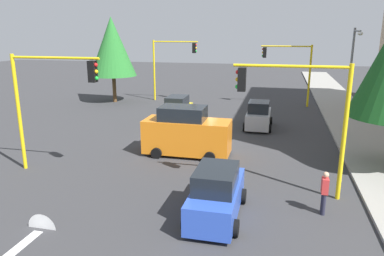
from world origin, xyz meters
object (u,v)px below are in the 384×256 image
Objects in this scene: traffic_signal_near_left at (299,104)px; delivery_van_orange at (186,133)px; street_lamp_curbside at (351,72)px; car_blue at (217,194)px; traffic_signal_near_right at (49,91)px; car_silver at (258,116)px; traffic_signal_far_left at (290,63)px; pedestrian_crossing at (324,192)px; tree_opposite_side at (112,47)px; traffic_signal_far_right at (171,58)px; car_yellow at (177,110)px.

traffic_signal_near_left is 7.47m from delivery_van_orange.
street_lamp_curbside is 1.69× the size of car_blue.
traffic_signal_near_right is 14.69m from car_silver.
traffic_signal_near_right is 9.49m from car_blue.
traffic_signal_far_left is 17.21m from delivery_van_orange.
street_lamp_curbside is 14.24m from car_blue.
pedestrian_crossing is (5.50, 6.79, -0.37)m from delivery_van_orange.
tree_opposite_side is 1.71× the size of delivery_van_orange.
traffic_signal_near_left is 3.28× the size of pedestrian_crossing.
delivery_van_orange is 7.25m from car_blue.
car_blue is at bearing -47.05° from traffic_signal_near_left.
traffic_signal_near_left is 0.68× the size of tree_opposite_side.
street_lamp_curbside is 6.77m from car_silver.
car_blue is at bearing 33.82° from tree_opposite_side.
traffic_signal_near_right is at bearing -40.11° from car_silver.
delivery_van_orange is at bearing -156.68° from car_blue.
traffic_signal_far_right is at bearing -90.00° from traffic_signal_far_left.
delivery_van_orange is 1.21× the size of car_yellow.
car_yellow is at bearing 165.27° from traffic_signal_near_right.
delivery_van_orange is at bearing -27.09° from car_silver.
traffic_signal_far_right reaches higher than traffic_signal_near_right.
pedestrian_crossing is at bearing 2.84° from traffic_signal_far_left.
car_blue is (22.65, 8.58, -3.32)m from traffic_signal_far_right.
traffic_signal_far_left is at bearing -161.34° from street_lamp_curbside.
street_lamp_curbside reaches higher than car_blue.
traffic_signal_near_left is at bearing 55.01° from delivery_van_orange.
street_lamp_curbside is at bearing 67.45° from tree_opposite_side.
pedestrian_crossing is at bearing 83.12° from traffic_signal_near_right.
traffic_signal_far_left is 1.37× the size of car_blue.
tree_opposite_side is at bearing -128.58° from car_yellow.
traffic_signal_near_right reaches higher than traffic_signal_near_left.
street_lamp_curbside is at bearing 81.50° from car_yellow.
delivery_van_orange is 8.75m from pedestrian_crossing.
delivery_van_orange is at bearing 125.17° from traffic_signal_near_right.
traffic_signal_far_left reaches higher than pedestrian_crossing.
tree_opposite_side is at bearing -83.17° from traffic_signal_far_left.
traffic_signal_far_right is 24.45m from car_blue.
traffic_signal_near_right is 1.59× the size of car_silver.
car_yellow is at bearing 19.39° from traffic_signal_far_right.
traffic_signal_near_right is 0.82× the size of street_lamp_curbside.
tree_opposite_side is 4.82× the size of pedestrian_crossing.
delivery_van_orange reaches higher than pedestrian_crossing.
street_lamp_curbside is 11.89m from pedestrian_crossing.
traffic_signal_near_right reaches higher than pedestrian_crossing.
car_silver is (-6.97, 3.57, -0.39)m from delivery_van_orange.
traffic_signal_near_left is 10.24m from street_lamp_curbside.
pedestrian_crossing is at bearing -12.38° from street_lamp_curbside.
traffic_signal_near_right is 20.00m from traffic_signal_far_right.
delivery_van_orange reaches higher than car_yellow.
traffic_signal_near_left is at bearing -20.10° from street_lamp_curbside.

